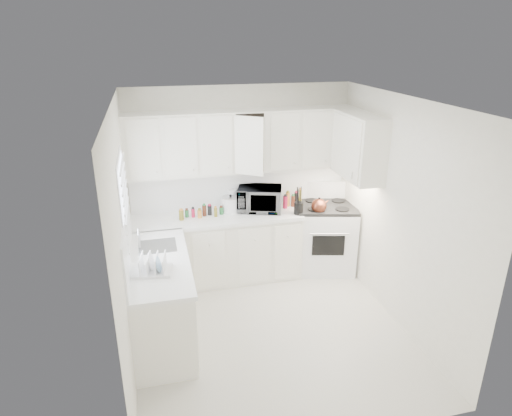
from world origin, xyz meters
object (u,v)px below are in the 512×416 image
object	(u,v)px
microwave	(260,196)
dish_rack	(152,263)
rice_cooker	(231,203)
tea_kettle	(319,205)
utensil_crock	(299,200)
stove	(325,228)

from	to	relation	value
microwave	dish_rack	xyz separation A→B (m)	(-1.47, -1.41, -0.09)
dish_rack	rice_cooker	bearing A→B (deg)	61.99
tea_kettle	utensil_crock	xyz separation A→B (m)	(-0.29, 0.01, 0.09)
stove	tea_kettle	size ratio (longest dim) A/B	4.89
stove	microwave	bearing A→B (deg)	-173.13
microwave	dish_rack	bearing A→B (deg)	-118.51
microwave	utensil_crock	world-z (taller)	same
dish_rack	stove	bearing A→B (deg)	36.99
utensil_crock	dish_rack	xyz separation A→B (m)	(-1.94, -1.15, -0.09)
utensil_crock	dish_rack	world-z (taller)	utensil_crock
stove	microwave	distance (m)	1.08
stove	utensil_crock	distance (m)	0.72
tea_kettle	microwave	size ratio (longest dim) A/B	0.44
utensil_crock	dish_rack	size ratio (longest dim) A/B	1.03
stove	rice_cooker	size ratio (longest dim) A/B	5.12
dish_rack	tea_kettle	bearing A→B (deg)	35.72
stove	tea_kettle	bearing A→B (deg)	-124.34
stove	dish_rack	size ratio (longest dim) A/B	3.26
tea_kettle	rice_cooker	size ratio (longest dim) A/B	1.05
rice_cooker	dish_rack	world-z (taller)	rice_cooker
tea_kettle	dish_rack	bearing A→B (deg)	-158.34
stove	utensil_crock	xyz separation A→B (m)	(-0.47, -0.15, 0.52)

